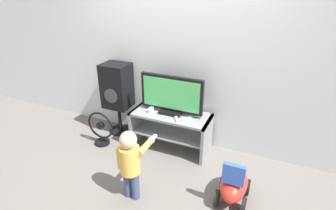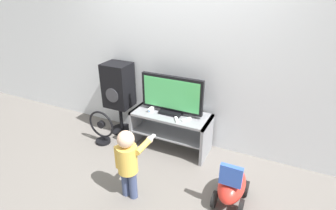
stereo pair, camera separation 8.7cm
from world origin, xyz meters
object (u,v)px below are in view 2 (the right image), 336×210
Objects in this scene: child at (128,159)px; floor_fan at (102,129)px; television at (172,96)px; game_console at (152,108)px; remote_secondary at (177,120)px; remote_primary at (186,119)px; ride_on_toy at (232,185)px; speaker_tower at (118,87)px.

child reaches higher than floor_fan.
floor_fan is at bearing -160.33° from television.
game_console reaches higher than remote_secondary.
remote_primary is (0.24, -0.10, -0.23)m from television.
floor_fan is (-1.15, -0.23, -0.30)m from remote_primary.
television is 1.05m from child.
remote_secondary reaches higher than floor_fan.
floor_fan is (-0.89, 0.68, -0.24)m from child.
child is (-0.01, -1.00, -0.30)m from television.
remote_primary is at bearing -6.97° from game_console.
game_console is at bearing 153.91° from ride_on_toy.
game_console reaches higher than floor_fan.
remote_secondary reaches higher than ride_on_toy.
remote_secondary is 1.10m from floor_fan.
television reaches higher than child.
television is 1.53× the size of ride_on_toy.
child is at bearing -90.70° from television.
television is 4.58× the size of game_console.
remote_secondary is at bearing -12.68° from speaker_tower.
remote_primary reaches higher than floor_fan.
ride_on_toy is at bearing -30.31° from remote_secondary.
ride_on_toy is (0.82, -0.48, -0.32)m from remote_secondary.
remote_primary is 0.12m from remote_secondary.
speaker_tower reaches higher than remote_primary.
child is at bearing -105.73° from remote_primary.
child is at bearing -75.38° from game_console.
television is 0.78× the size of speaker_tower.
speaker_tower is at bearing 83.52° from floor_fan.
remote_primary is at bearing 143.10° from ride_on_toy.
remote_secondary is 0.12× the size of speaker_tower.
speaker_tower is (-1.10, 0.17, 0.18)m from remote_primary.
child reaches higher than game_console.
floor_fan is 1.89m from ride_on_toy.
ride_on_toy is (1.22, -0.60, -0.34)m from game_console.
ride_on_toy is at bearing 20.90° from child.
remote_secondary is at bearing 149.69° from ride_on_toy.
ride_on_toy is (1.82, -0.70, -0.50)m from speaker_tower.
television is 0.35m from remote_primary.
speaker_tower reaches higher than floor_fan.
speaker_tower reaches higher than television.
television is 1.10m from floor_fan.
speaker_tower is 0.63m from floor_fan.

